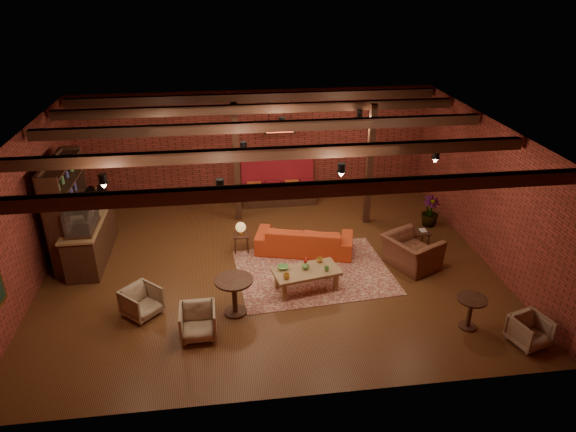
{
  "coord_description": "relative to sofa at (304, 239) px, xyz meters",
  "views": [
    {
      "loc": [
        -0.9,
        -10.06,
        6.2
      ],
      "look_at": [
        0.44,
        0.2,
        1.18
      ],
      "focal_mm": 32.0,
      "sensor_mm": 36.0,
      "label": 1
    }
  ],
  "objects": [
    {
      "name": "ceiling_beams",
      "position": [
        -0.89,
        -0.61,
        2.74
      ],
      "size": [
        9.8,
        6.4,
        0.22
      ],
      "primitive_type": null,
      "color": "black",
      "rests_on": "ceiling"
    },
    {
      "name": "wall_front",
      "position": [
        -0.89,
        -4.61,
        1.26
      ],
      "size": [
        10.0,
        0.02,
        3.2
      ],
      "primitive_type": "cube",
      "color": "maroon",
      "rests_on": "ground"
    },
    {
      "name": "armchair_b",
      "position": [
        -2.44,
        -2.86,
        0.0
      ],
      "size": [
        0.67,
        0.63,
        0.68
      ],
      "primitive_type": "imported",
      "rotation": [
        0.0,
        0.0,
        0.02
      ],
      "color": "beige",
      "rests_on": "floor"
    },
    {
      "name": "plant_counter",
      "position": [
        -4.89,
        0.59,
        0.88
      ],
      "size": [
        0.35,
        0.39,
        0.3
      ],
      "primitive_type": "imported",
      "color": "#337F33",
      "rests_on": "service_counter"
    },
    {
      "name": "ceiling",
      "position": [
        -0.89,
        -0.61,
        2.86
      ],
      "size": [
        10.0,
        8.0,
        0.02
      ],
      "primitive_type": "cube",
      "color": "black",
      "rests_on": "wall_back"
    },
    {
      "name": "armchair_right",
      "position": [
        2.31,
        -0.99,
        0.16
      ],
      "size": [
        1.17,
        1.35,
        0.99
      ],
      "primitive_type": "imported",
      "rotation": [
        0.0,
        0.0,
        2.03
      ],
      "color": "brown",
      "rests_on": "floor"
    },
    {
      "name": "round_table_left",
      "position": [
        -1.75,
        -2.25,
        0.19
      ],
      "size": [
        0.75,
        0.75,
        0.78
      ],
      "color": "black",
      "rests_on": "floor"
    },
    {
      "name": "service_counter",
      "position": [
        -4.99,
        0.39,
        0.46
      ],
      "size": [
        0.8,
        2.5,
        1.6
      ],
      "primitive_type": null,
      "color": "black",
      "rests_on": "ground"
    },
    {
      "name": "sofa",
      "position": [
        0.0,
        0.0,
        0.0
      ],
      "size": [
        2.45,
        1.47,
        0.67
      ],
      "primitive_type": "imported",
      "rotation": [
        0.0,
        0.0,
        2.88
      ],
      "color": "#C03D1A",
      "rests_on": "floor"
    },
    {
      "name": "ceiling_spotlights",
      "position": [
        -0.89,
        -0.61,
        2.52
      ],
      "size": [
        6.4,
        4.4,
        0.28
      ],
      "primitive_type": null,
      "color": "black",
      "rests_on": "ceiling"
    },
    {
      "name": "wall_back",
      "position": [
        -0.89,
        3.39,
        1.26
      ],
      "size": [
        10.0,
        0.02,
        3.2
      ],
      "primitive_type": "cube",
      "color": "maroon",
      "rests_on": "ground"
    },
    {
      "name": "rug",
      "position": [
        0.07,
        -0.96,
        -0.33
      ],
      "size": [
        3.58,
        2.85,
        0.01
      ],
      "primitive_type": "cube",
      "rotation": [
        0.0,
        0.0,
        0.08
      ],
      "color": "maroon",
      "rests_on": "floor"
    },
    {
      "name": "plant_tall",
      "position": [
        3.51,
        0.95,
        0.89
      ],
      "size": [
        1.53,
        1.53,
        2.46
      ],
      "primitive_type": "imported",
      "rotation": [
        0.0,
        0.0,
        0.12
      ],
      "color": "#4C7F4C",
      "rests_on": "floor"
    },
    {
      "name": "service_sign",
      "position": [
        -0.29,
        2.49,
        2.01
      ],
      "size": [
        0.86,
        0.06,
        0.3
      ],
      "primitive_type": "cube",
      "color": "#FF3C19",
      "rests_on": "ceiling"
    },
    {
      "name": "wall_right",
      "position": [
        4.11,
        -0.61,
        1.26
      ],
      "size": [
        0.02,
        8.0,
        3.2
      ],
      "primitive_type": "cube",
      "color": "maroon",
      "rests_on": "ground"
    },
    {
      "name": "armchair_far",
      "position": [
        3.51,
        -3.87,
        -0.03
      ],
      "size": [
        0.74,
        0.71,
        0.62
      ],
      "primitive_type": "imported",
      "rotation": [
        0.0,
        0.0,
        0.28
      ],
      "color": "beige",
      "rests_on": "floor"
    },
    {
      "name": "shelving_hutch",
      "position": [
        -5.39,
        0.49,
        0.86
      ],
      "size": [
        0.52,
        2.0,
        2.4
      ],
      "primitive_type": null,
      "color": "black",
      "rests_on": "ground"
    },
    {
      "name": "side_table_book",
      "position": [
        2.8,
        -0.19,
        0.09
      ],
      "size": [
        0.44,
        0.44,
        0.48
      ],
      "rotation": [
        0.0,
        0.0,
        0.06
      ],
      "color": "black",
      "rests_on": "floor"
    },
    {
      "name": "ceiling_pipe",
      "position": [
        -0.89,
        0.99,
        2.51
      ],
      "size": [
        9.6,
        0.12,
        0.12
      ],
      "primitive_type": "cylinder",
      "rotation": [
        0.0,
        1.57,
        0.0
      ],
      "color": "black",
      "rests_on": "ceiling"
    },
    {
      "name": "post_left",
      "position": [
        -1.49,
        1.99,
        1.26
      ],
      "size": [
        0.16,
        0.16,
        3.2
      ],
      "primitive_type": "cube",
      "color": "black",
      "rests_on": "ground"
    },
    {
      "name": "banquette",
      "position": [
        -0.29,
        2.94,
        0.16
      ],
      "size": [
        2.1,
        0.7,
        1.0
      ],
      "primitive_type": null,
      "color": "maroon",
      "rests_on": "ground"
    },
    {
      "name": "round_table_right",
      "position": [
        2.64,
        -3.28,
        0.1
      ],
      "size": [
        0.56,
        0.56,
        0.66
      ],
      "color": "black",
      "rests_on": "floor"
    },
    {
      "name": "armchair_a",
      "position": [
        -3.56,
        -2.07,
        -0.01
      ],
      "size": [
        0.87,
        0.87,
        0.65
      ],
      "primitive_type": "imported",
      "rotation": [
        0.0,
        0.0,
        0.81
      ],
      "color": "beige",
      "rests_on": "floor"
    },
    {
      "name": "post_right",
      "position": [
        1.91,
        1.39,
        1.26
      ],
      "size": [
        0.16,
        0.16,
        3.2
      ],
      "primitive_type": "cube",
      "color": "black",
      "rests_on": "ground"
    },
    {
      "name": "wall_left",
      "position": [
        -5.89,
        -0.61,
        1.26
      ],
      "size": [
        0.02,
        8.0,
        3.2
      ],
      "primitive_type": "cube",
      "color": "maroon",
      "rests_on": "ground"
    },
    {
      "name": "floor",
      "position": [
        -0.89,
        -0.61,
        -0.34
      ],
      "size": [
        10.0,
        10.0,
        0.0
      ],
      "primitive_type": "plane",
      "color": "#411E10",
      "rests_on": "ground"
    },
    {
      "name": "coffee_table",
      "position": [
        -0.23,
        -1.61,
        0.09
      ],
      "size": [
        1.49,
        0.95,
        0.73
      ],
      "rotation": [
        0.0,
        0.0,
        0.2
      ],
      "color": "#8B6240",
      "rests_on": "floor"
    },
    {
      "name": "side_table_lamp",
      "position": [
        -1.5,
        0.21,
        0.25
      ],
      "size": [
        0.37,
        0.37,
        0.77
      ],
      "rotation": [
        0.0,
        0.0,
        -0.01
      ],
      "color": "black",
      "rests_on": "floor"
    }
  ]
}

